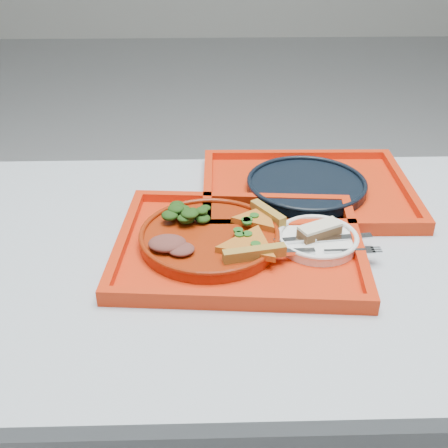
% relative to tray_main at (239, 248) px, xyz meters
% --- Properties ---
extents(table, '(1.60, 0.80, 0.75)m').
position_rel_tray_main_xyz_m(table, '(0.15, 0.01, -0.08)').
color(table, '#B3BDC8').
rests_on(table, ground).
extents(tray_main, '(0.48, 0.38, 0.01)m').
position_rel_tray_main_xyz_m(tray_main, '(0.00, 0.00, 0.00)').
color(tray_main, red).
rests_on(tray_main, table).
extents(tray_far, '(0.46, 0.36, 0.01)m').
position_rel_tray_main_xyz_m(tray_far, '(0.16, 0.22, 0.00)').
color(tray_far, red).
rests_on(tray_far, table).
extents(dinner_plate, '(0.26, 0.26, 0.02)m').
position_rel_tray_main_xyz_m(dinner_plate, '(-0.05, 0.01, 0.02)').
color(dinner_plate, maroon).
rests_on(dinner_plate, tray_main).
extents(side_plate, '(0.15, 0.15, 0.01)m').
position_rel_tray_main_xyz_m(side_plate, '(0.15, 0.00, 0.01)').
color(side_plate, white).
rests_on(side_plate, tray_main).
extents(navy_plate, '(0.26, 0.26, 0.02)m').
position_rel_tray_main_xyz_m(navy_plate, '(0.16, 0.22, 0.01)').
color(navy_plate, black).
rests_on(navy_plate, tray_far).
extents(pizza_slice_a, '(0.13, 0.15, 0.02)m').
position_rel_tray_main_xyz_m(pizza_slice_a, '(0.02, -0.04, 0.03)').
color(pizza_slice_a, gold).
rests_on(pizza_slice_a, dinner_plate).
extents(pizza_slice_b, '(0.13, 0.13, 0.02)m').
position_rel_tray_main_xyz_m(pizza_slice_b, '(0.04, 0.05, 0.03)').
color(pizza_slice_b, gold).
rests_on(pizza_slice_b, dinner_plate).
extents(salad_heap, '(0.08, 0.07, 0.04)m').
position_rel_tray_main_xyz_m(salad_heap, '(-0.10, 0.06, 0.04)').
color(salad_heap, black).
rests_on(salad_heap, dinner_plate).
extents(meat_portion, '(0.07, 0.05, 0.02)m').
position_rel_tray_main_xyz_m(meat_portion, '(-0.13, -0.03, 0.03)').
color(meat_portion, brown).
rests_on(meat_portion, dinner_plate).
extents(dessert_bar, '(0.09, 0.07, 0.02)m').
position_rel_tray_main_xyz_m(dessert_bar, '(0.15, 0.01, 0.03)').
color(dessert_bar, '#4C2919').
rests_on(dessert_bar, side_plate).
extents(knife, '(0.19, 0.04, 0.01)m').
position_rel_tray_main_xyz_m(knife, '(0.15, -0.01, 0.02)').
color(knife, silver).
rests_on(knife, side_plate).
extents(fork, '(0.19, 0.03, 0.01)m').
position_rel_tray_main_xyz_m(fork, '(0.15, -0.05, 0.02)').
color(fork, silver).
rests_on(fork, side_plate).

